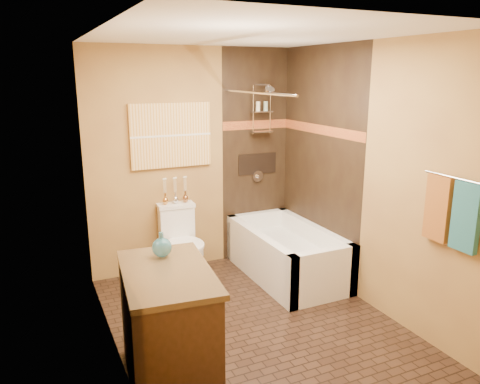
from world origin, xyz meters
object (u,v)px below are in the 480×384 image
bathtub (286,257)px  toilet (182,242)px  vanity (168,327)px  sunset_painting (171,135)px

bathtub → toilet: toilet is taller
bathtub → vanity: 2.15m
sunset_painting → vanity: 2.37m
sunset_painting → vanity: bearing=-108.5°
bathtub → vanity: bearing=-143.9°
bathtub → vanity: (-1.72, -1.26, 0.22)m
sunset_painting → bathtub: size_ratio=0.60×
sunset_painting → toilet: size_ratio=1.12×
vanity → bathtub: bearing=42.2°
toilet → sunset_painting: bearing=93.6°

